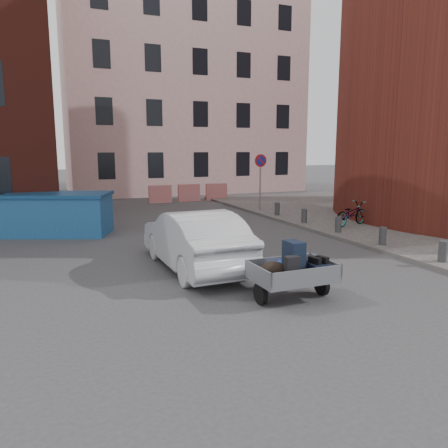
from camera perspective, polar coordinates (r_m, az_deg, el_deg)
name	(u,v)px	position (r m, az deg, el deg)	size (l,w,h in m)	color
ground	(213,282)	(10.16, -1.39, -7.52)	(120.00, 120.00, 0.00)	#38383A
sidewalk	(411,224)	(18.98, 23.28, 0.02)	(9.00, 24.00, 0.12)	#474442
building_pink	(182,92)	(32.72, -5.50, 16.75)	(16.00, 8.00, 14.00)	#BE9292
no_parking_sign	(260,170)	(20.84, 4.79, 7.00)	(0.60, 0.09, 2.65)	gray
bollards	(338,224)	(15.86, 14.70, -0.06)	(0.22, 9.02, 0.55)	#3A3A3D
barriers	(189,193)	(25.38, -4.59, 4.07)	(4.70, 0.18, 1.00)	red
trailer	(292,271)	(8.92, 8.89, -6.05)	(1.61, 1.81, 1.20)	black
dumpster	(59,214)	(16.56, -20.78, 1.27)	(3.97, 3.01, 1.49)	#205A9A
silver_car	(194,240)	(11.10, -3.88, -2.04)	(1.59, 4.56, 1.50)	#BABDC3
bicycle	(351,214)	(17.37, 16.28, 1.31)	(0.61, 1.74, 0.91)	black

